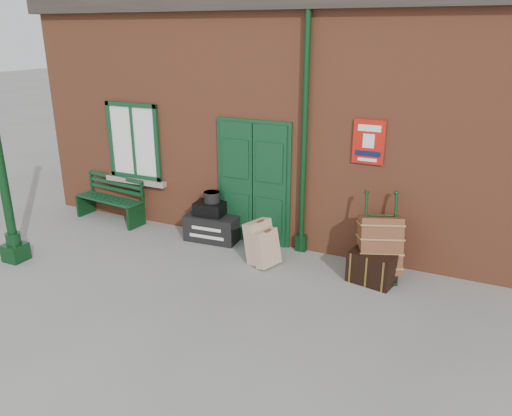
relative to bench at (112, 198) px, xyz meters
The scene contains 11 objects.
ground 3.67m from the bench, 20.17° to the right, with size 80.00×80.00×0.00m, color gray.
station_building 4.42m from the bench, 33.22° to the left, with size 10.30×4.30×4.36m.
canopy_column 2.45m from the bench, 94.59° to the right, with size 0.34×0.34×3.61m.
bench is the anchor object (origin of this frame).
houdini_trunk 2.41m from the bench, ahead, with size 0.97×0.53×0.49m, color black.
strongbox 2.36m from the bench, ahead, with size 0.53×0.39×0.24m, color black.
hatbox 2.41m from the bench, ahead, with size 0.29×0.29×0.19m, color black.
suitcase_back 3.61m from the bench, ahead, with size 0.20×0.50×0.70m, color tan.
suitcase_front 3.81m from the bench, ahead, with size 0.18×0.45×0.60m, color tan.
porter_trolley 5.50m from the bench, ahead, with size 0.85×0.88×1.33m.
dark_trunk 5.49m from the bench, ahead, with size 0.68×0.45×0.49m, color black.
Camera 1 is at (3.39, -6.23, 3.68)m, focal length 35.00 mm.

